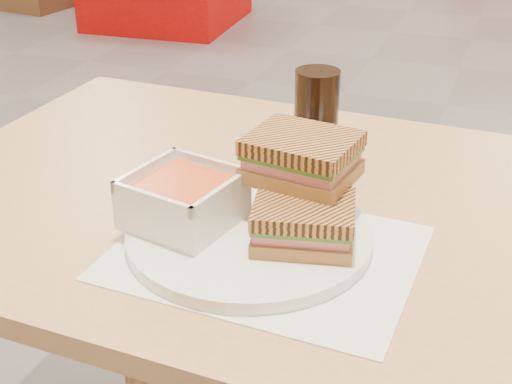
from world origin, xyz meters
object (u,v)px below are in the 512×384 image
(main_table, at_px, (332,281))
(panini_lower, at_px, (304,222))
(cola_glass, at_px, (316,117))
(soup_bowl, at_px, (183,201))
(plate, at_px, (249,235))

(main_table, bearing_deg, panini_lower, -94.68)
(panini_lower, bearing_deg, cola_glass, 103.39)
(main_table, xyz_separation_m, soup_bowl, (-0.16, -0.13, 0.16))
(main_table, distance_m, soup_bowl, 0.26)
(cola_glass, bearing_deg, plate, -91.64)
(soup_bowl, distance_m, panini_lower, 0.15)
(soup_bowl, relative_size, cola_glass, 1.01)
(main_table, distance_m, panini_lower, 0.20)
(plate, distance_m, soup_bowl, 0.09)
(plate, xyz_separation_m, cola_glass, (0.01, 0.25, 0.06))
(plate, height_order, soup_bowl, soup_bowl)
(panini_lower, distance_m, cola_glass, 0.27)
(plate, distance_m, panini_lower, 0.08)
(cola_glass, bearing_deg, soup_bowl, -108.66)
(main_table, bearing_deg, soup_bowl, -142.00)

